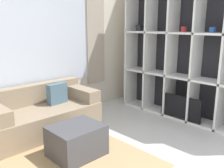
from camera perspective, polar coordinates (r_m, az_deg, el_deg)
wall_back at (r=4.39m, az=-18.66°, el=8.47°), size 5.76×0.11×2.70m
wall_right at (r=4.83m, az=16.83°, el=8.91°), size 0.07×4.33×2.70m
shelving_unit at (r=4.64m, az=16.26°, el=6.08°), size 0.40×2.49×2.31m
couch_main at (r=4.18m, az=-15.54°, el=-6.69°), size 1.73×0.85×0.74m
ottoman at (r=3.37m, az=-8.11°, el=-12.76°), size 0.65×0.55×0.42m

